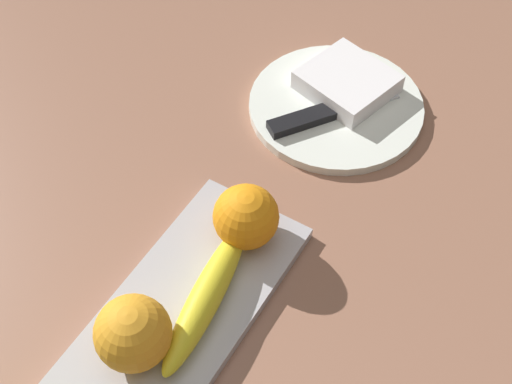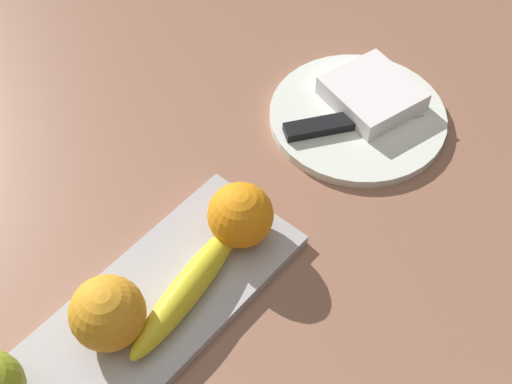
# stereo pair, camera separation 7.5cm
# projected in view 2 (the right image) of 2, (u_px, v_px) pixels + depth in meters

# --- Properties ---
(ground_plane) EXTENTS (2.40, 2.40, 0.00)m
(ground_plane) POSITION_uv_depth(u_px,v_px,m) (106.00, 383.00, 0.66)
(ground_plane) COLOR #95654E
(fruit_tray) EXTENTS (0.42, 0.14, 0.01)m
(fruit_tray) POSITION_uv_depth(u_px,v_px,m) (127.00, 333.00, 0.69)
(fruit_tray) COLOR #B4B2B8
(fruit_tray) RESTS_ON ground_plane
(banana) EXTENTS (0.19, 0.06, 0.03)m
(banana) POSITION_uv_depth(u_px,v_px,m) (191.00, 289.00, 0.69)
(banana) COLOR yellow
(banana) RESTS_ON fruit_tray
(orange_near_apple) EXTENTS (0.07, 0.07, 0.07)m
(orange_near_apple) POSITION_uv_depth(u_px,v_px,m) (108.00, 313.00, 0.65)
(orange_near_apple) COLOR orange
(orange_near_apple) RESTS_ON fruit_tray
(orange_near_banana) EXTENTS (0.07, 0.07, 0.07)m
(orange_near_banana) POSITION_uv_depth(u_px,v_px,m) (240.00, 215.00, 0.72)
(orange_near_banana) COLOR orange
(orange_near_banana) RESTS_ON fruit_tray
(dinner_plate) EXTENTS (0.23, 0.23, 0.01)m
(dinner_plate) POSITION_uv_depth(u_px,v_px,m) (357.00, 117.00, 0.87)
(dinner_plate) COLOR white
(dinner_plate) RESTS_ON ground_plane
(folded_napkin) EXTENTS (0.12, 0.13, 0.03)m
(folded_napkin) POSITION_uv_depth(u_px,v_px,m) (372.00, 94.00, 0.87)
(folded_napkin) COLOR white
(folded_napkin) RESTS_ON dinner_plate
(knife) EXTENTS (0.16, 0.12, 0.01)m
(knife) POSITION_uv_depth(u_px,v_px,m) (332.00, 125.00, 0.85)
(knife) COLOR silver
(knife) RESTS_ON dinner_plate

